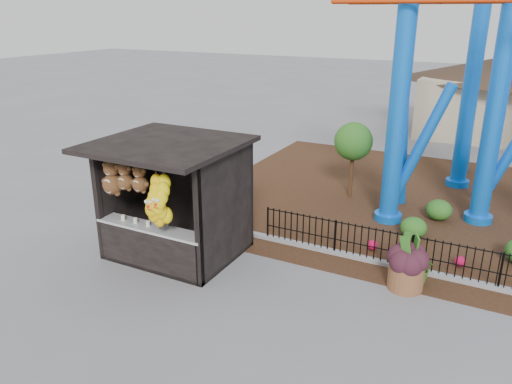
% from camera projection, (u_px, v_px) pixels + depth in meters
% --- Properties ---
extents(ground, '(120.00, 120.00, 0.00)m').
position_uv_depth(ground, '(256.00, 301.00, 11.26)').
color(ground, slate).
rests_on(ground, ground).
extents(mulch_bed, '(18.00, 12.00, 0.02)m').
position_uv_depth(mulch_bed, '(480.00, 213.00, 16.17)').
color(mulch_bed, '#331E11').
rests_on(mulch_bed, ground).
extents(curb, '(18.00, 0.18, 0.12)m').
position_uv_depth(curb, '(461.00, 280.00, 11.99)').
color(curb, gray).
rests_on(curb, ground).
extents(prize_booth, '(3.50, 3.40, 3.12)m').
position_uv_depth(prize_booth, '(169.00, 203.00, 12.80)').
color(prize_booth, black).
rests_on(prize_booth, ground).
extents(picket_fence, '(12.20, 0.06, 1.00)m').
position_uv_depth(picket_fence, '(505.00, 273.00, 11.45)').
color(picket_fence, black).
rests_on(picket_fence, ground).
extents(terracotta_planter, '(0.89, 0.89, 0.65)m').
position_uv_depth(terracotta_planter, '(406.00, 276.00, 11.67)').
color(terracotta_planter, brown).
rests_on(terracotta_planter, ground).
extents(planter_foliage, '(0.70, 0.70, 0.64)m').
position_uv_depth(planter_foliage, '(409.00, 251.00, 11.45)').
color(planter_foliage, '#32141D').
rests_on(planter_foliage, terracotta_planter).
extents(potted_plant, '(0.97, 0.92, 0.85)m').
position_uv_depth(potted_plant, '(420.00, 267.00, 11.86)').
color(potted_plant, '#285117').
rests_on(potted_plant, ground).
extents(landscaping, '(8.34, 3.58, 0.67)m').
position_uv_depth(landscaping, '(505.00, 239.00, 13.61)').
color(landscaping, '#295E1B').
rests_on(landscaping, mulch_bed).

